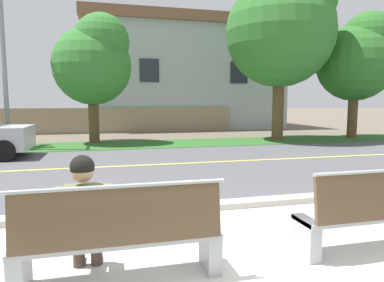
% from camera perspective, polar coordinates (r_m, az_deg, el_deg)
% --- Properties ---
extents(ground_plane, '(140.00, 140.00, 0.00)m').
position_cam_1_polar(ground_plane, '(11.10, -5.83, -2.53)').
color(ground_plane, '#665B4C').
extents(sidewalk_pavement, '(44.00, 3.60, 0.01)m').
position_cam_1_polar(sidewalk_pavement, '(4.01, 11.16, -19.23)').
color(sidewalk_pavement, beige).
rests_on(sidewalk_pavement, ground_plane).
extents(curb_edge, '(44.00, 0.30, 0.11)m').
position_cam_1_polar(curb_edge, '(5.69, 2.62, -10.70)').
color(curb_edge, '#ADA89E').
rests_on(curb_edge, ground_plane).
extents(street_asphalt, '(52.00, 8.00, 0.01)m').
position_cam_1_polar(street_asphalt, '(9.64, -4.53, -3.88)').
color(street_asphalt, '#515156').
rests_on(street_asphalt, ground_plane).
extents(road_centre_line, '(48.00, 0.14, 0.01)m').
position_cam_1_polar(road_centre_line, '(9.64, -4.53, -3.85)').
color(road_centre_line, '#E0CC4C').
rests_on(road_centre_line, ground_plane).
extents(far_verge_grass, '(48.00, 2.80, 0.02)m').
position_cam_1_polar(far_verge_grass, '(14.24, -7.70, -0.53)').
color(far_verge_grass, '#2D6026').
rests_on(far_verge_grass, ground_plane).
extents(bench_left, '(1.95, 0.48, 1.01)m').
position_cam_1_polar(bench_left, '(3.45, -11.70, -15.36)').
color(bench_left, '#9EA0A8').
rests_on(bench_left, ground_plane).
extents(bench_right, '(1.95, 0.48, 1.01)m').
position_cam_1_polar(bench_right, '(4.59, 28.60, -10.44)').
color(bench_right, '#9EA0A8').
rests_on(bench_right, ground_plane).
extents(seated_person_olive, '(0.52, 0.68, 1.25)m').
position_cam_1_polar(seated_person_olive, '(3.54, -17.32, -11.23)').
color(seated_person_olive, '#47382D').
rests_on(seated_person_olive, ground_plane).
extents(streetlamp, '(0.24, 2.10, 7.09)m').
position_cam_1_polar(streetlamp, '(14.44, -28.63, 14.94)').
color(streetlamp, gray).
rests_on(streetlamp, ground_plane).
extents(shade_tree_far_left, '(3.22, 3.22, 5.31)m').
position_cam_1_polar(shade_tree_far_left, '(15.11, -15.80, 12.74)').
color(shade_tree_far_left, brown).
rests_on(shade_tree_far_left, ground_plane).
extents(shade_tree_left, '(4.76, 4.76, 7.86)m').
position_cam_1_polar(shade_tree_left, '(16.38, 15.01, 18.16)').
color(shade_tree_left, brown).
rests_on(shade_tree_left, ground_plane).
extents(shade_tree_centre, '(3.55, 3.55, 5.87)m').
position_cam_1_polar(shade_tree_centre, '(18.34, 25.80, 12.35)').
color(shade_tree_centre, brown).
rests_on(shade_tree_centre, ground_plane).
extents(garden_wall, '(13.00, 0.36, 1.40)m').
position_cam_1_polar(garden_wall, '(19.84, -11.94, 3.37)').
color(garden_wall, gray).
rests_on(garden_wall, ground_plane).
extents(house_across_street, '(12.98, 6.91, 6.95)m').
position_cam_1_polar(house_across_street, '(23.65, -1.42, 10.83)').
color(house_across_street, '#A3ADB2').
rests_on(house_across_street, ground_plane).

